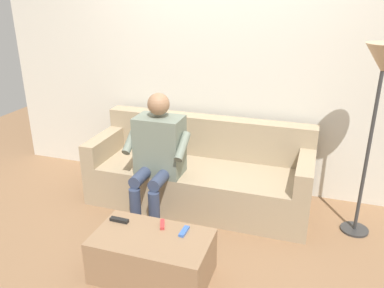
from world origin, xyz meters
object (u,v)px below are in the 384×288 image
(remote_red, at_px, (162,224))
(couch, at_px, (200,174))
(remote_black, at_px, (119,220))
(floor_lamp, at_px, (382,74))
(remote_blue, at_px, (184,231))
(person_solo_seated, at_px, (158,150))
(coffee_table, at_px, (152,256))

(remote_red, bearing_deg, couch, -20.44)
(remote_black, height_order, floor_lamp, floor_lamp)
(remote_blue, height_order, remote_red, remote_red)
(remote_blue, distance_m, floor_lamp, 1.91)
(couch, height_order, person_solo_seated, person_solo_seated)
(remote_red, xyz_separation_m, floor_lamp, (-1.45, -0.95, 1.05))
(person_solo_seated, relative_size, remote_blue, 8.87)
(remote_red, bearing_deg, person_solo_seated, 3.32)
(remote_black, distance_m, remote_red, 0.34)
(remote_blue, relative_size, floor_lamp, 0.08)
(couch, xyz_separation_m, floor_lamp, (-1.47, 0.10, 1.12))
(person_solo_seated, bearing_deg, couch, -129.37)
(floor_lamp, bearing_deg, coffee_table, 36.96)
(floor_lamp, bearing_deg, person_solo_seated, 8.57)
(remote_blue, distance_m, remote_red, 0.19)
(coffee_table, distance_m, remote_red, 0.24)
(remote_blue, relative_size, remote_red, 1.10)
(couch, height_order, remote_blue, couch)
(person_solo_seated, xyz_separation_m, remote_red, (-0.32, 0.68, -0.29))
(person_solo_seated, distance_m, remote_blue, 0.92)
(coffee_table, bearing_deg, remote_red, -97.82)
(couch, bearing_deg, coffee_table, 90.00)
(remote_black, relative_size, floor_lamp, 0.09)
(person_solo_seated, relative_size, floor_lamp, 0.71)
(remote_black, height_order, remote_red, remote_black)
(couch, height_order, remote_black, couch)
(coffee_table, distance_m, person_solo_seated, 1.01)
(couch, height_order, floor_lamp, floor_lamp)
(couch, xyz_separation_m, remote_red, (-0.02, 1.04, 0.07))
(remote_black, xyz_separation_m, floor_lamp, (-1.78, -1.00, 1.05))
(remote_black, bearing_deg, remote_blue, 2.92)
(coffee_table, bearing_deg, person_solo_seated, -70.55)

